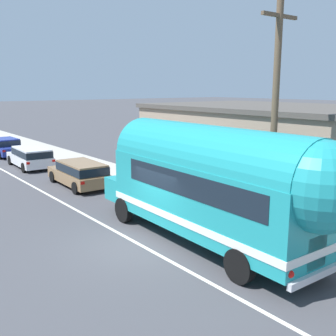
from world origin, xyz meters
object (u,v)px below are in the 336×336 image
car_lead (80,172)px  painted_bus (217,182)px  car_second (31,156)px  car_third (5,146)px  utility_pole (275,114)px

car_lead → painted_bus: bearing=-91.2°
car_lead → car_second: bearing=92.5°
painted_bus → car_third: painted_bus is taller
painted_bus → car_lead: size_ratio=2.31×
utility_pole → car_third: utility_pole is taller
car_third → utility_pole: bearing=-83.9°
utility_pole → car_second: size_ratio=1.78×
car_lead → car_third: bearing=91.0°
painted_bus → car_third: size_ratio=2.29×
utility_pole → painted_bus: (-2.54, 0.23, -2.12)m
car_second → car_third: 6.19m
utility_pole → car_second: utility_pole is taller
car_lead → car_second: (-0.30, 6.90, 0.01)m
car_lead → car_third: size_ratio=0.99×
utility_pole → car_second: (-2.63, 17.85, -3.62)m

